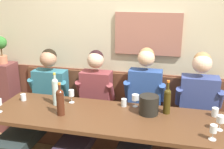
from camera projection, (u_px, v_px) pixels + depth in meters
room_wall_back at (126, 37)px, 3.48m from camera, size 6.80×0.12×2.80m
wood_wainscot_panel at (124, 106)px, 3.71m from camera, size 6.80×0.03×0.95m
wall_bench at (121, 126)px, 3.57m from camera, size 2.74×0.42×0.94m
dining_table at (107, 122)px, 2.82m from camera, size 2.44×0.76×0.75m
person_left_seat at (39, 106)px, 3.36m from camera, size 0.54×1.23×1.25m
person_center_left_seat at (88, 110)px, 3.22m from camera, size 0.49×1.22×1.27m
person_right_seat at (141, 115)px, 3.07m from camera, size 0.50×1.22×1.33m
person_center_right_seat at (199, 120)px, 2.94m from camera, size 0.53×1.23×1.32m
ice_bucket at (149, 105)px, 2.81m from camera, size 0.20×0.20×0.20m
wine_bottle_clear_water at (167, 100)px, 2.81m from camera, size 0.07×0.07×0.36m
wine_bottle_green_tall at (60, 101)px, 2.77m from camera, size 0.08×0.08×0.35m
wine_bottle_amber_mid at (55, 91)px, 3.02m from camera, size 0.07×0.07×0.37m
wine_glass_by_bottle at (71, 94)px, 3.09m from camera, size 0.06×0.06×0.15m
wine_glass_mid_right at (213, 130)px, 2.33m from camera, size 0.07×0.07×0.14m
wine_glass_center_front at (135, 98)px, 2.98m from camera, size 0.08×0.08×0.14m
wine_glass_right_end at (221, 120)px, 2.48m from camera, size 0.07×0.07×0.14m
water_tumbler_center at (215, 112)px, 2.77m from camera, size 0.07×0.07×0.09m
water_tumbler_left at (124, 103)px, 3.01m from camera, size 0.06×0.06×0.09m
water_tumbler_right at (23, 97)px, 3.17m from camera, size 0.06×0.06×0.08m
corner_pedestal at (7, 97)px, 3.92m from camera, size 0.28×0.28×1.01m
potted_plant at (1, 47)px, 3.70m from camera, size 0.17×0.17×0.37m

